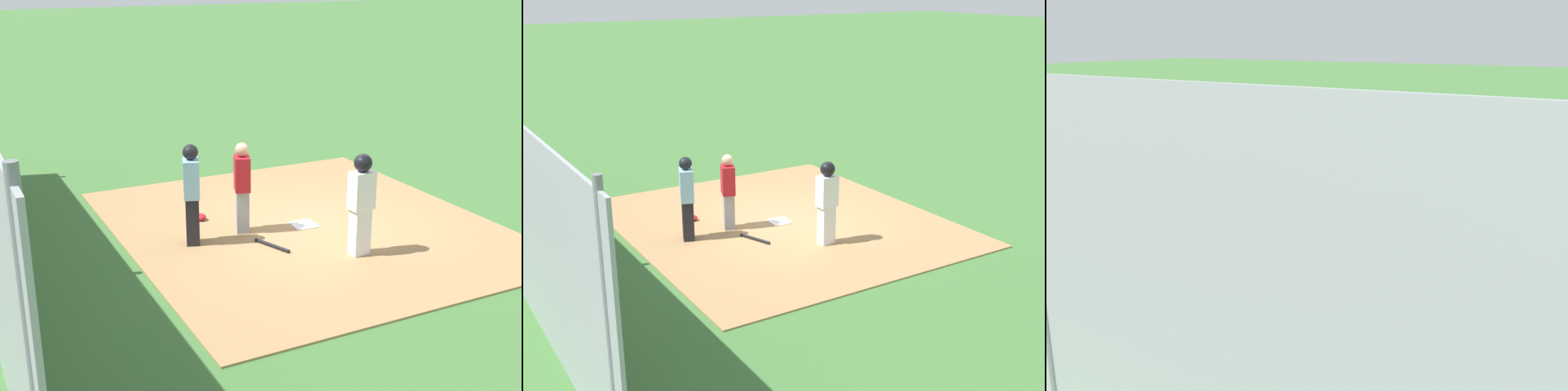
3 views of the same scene
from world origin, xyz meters
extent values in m
plane|color=#3D6B33|center=(0.00, 0.00, 0.00)|extent=(140.00, 140.00, 0.00)
cube|color=#9E774C|center=(0.00, 0.00, 0.01)|extent=(7.20, 6.40, 0.03)
cube|color=white|center=(0.00, 0.00, 0.04)|extent=(0.47, 0.47, 0.02)
cube|color=#9E9EA3|center=(-0.23, -1.12, 0.41)|extent=(0.36, 0.31, 0.77)
cube|color=#B21923|center=(-0.23, -1.12, 1.10)|extent=(0.44, 0.37, 0.61)
sphere|color=tan|center=(-0.23, -1.12, 1.52)|extent=(0.24, 0.24, 0.24)
cube|color=black|center=(-0.10, -2.10, 0.44)|extent=(0.36, 0.31, 0.82)
cube|color=#8CC1E0|center=(-0.10, -2.10, 1.17)|extent=(0.45, 0.37, 0.65)
sphere|color=black|center=(-0.10, -2.10, 1.63)|extent=(0.26, 0.26, 0.26)
cube|color=silver|center=(1.54, 0.15, 0.42)|extent=(0.23, 0.31, 0.78)
cube|color=white|center=(1.54, 0.15, 1.12)|extent=(0.28, 0.39, 0.62)
sphere|color=tan|center=(1.54, 0.15, 1.55)|extent=(0.24, 0.24, 0.24)
sphere|color=black|center=(1.54, 0.15, 1.57)|extent=(0.29, 0.29, 0.29)
cylinder|color=black|center=(0.65, -0.99, 0.06)|extent=(0.73, 0.32, 0.06)
ellipsoid|color=#B21923|center=(-1.08, -1.58, 0.09)|extent=(0.24, 0.20, 0.12)
camera|label=1|loc=(10.09, -5.93, 4.51)|focal=47.53mm
camera|label=2|loc=(11.77, -7.17, 5.10)|focal=46.54mm
camera|label=3|loc=(4.80, -8.48, 3.49)|focal=40.73mm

